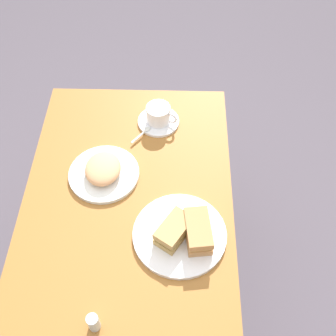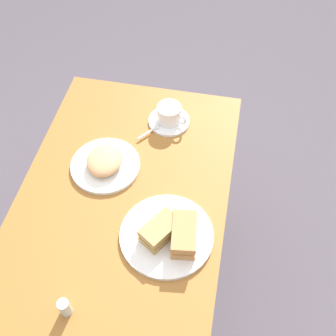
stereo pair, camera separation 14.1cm
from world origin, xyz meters
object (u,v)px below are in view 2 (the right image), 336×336
object	(u,v)px
dining_table	(125,231)
sandwich_plate	(167,235)
spoon	(152,130)
sandwich_back	(184,235)
coffee_cup	(170,113)
side_plate	(106,165)
coffee_saucer	(169,121)
sandwich_front	(160,230)
salt_shaker	(65,307)

from	to	relation	value
dining_table	sandwich_plate	world-z (taller)	sandwich_plate
spoon	sandwich_back	bearing A→B (deg)	24.09
coffee_cup	dining_table	bearing A→B (deg)	-13.03
coffee_cup	side_plate	bearing A→B (deg)	-35.37
side_plate	sandwich_back	bearing A→B (deg)	53.37
spoon	coffee_cup	bearing A→B (deg)	139.82
coffee_saucer	side_plate	xyz separation A→B (m)	(0.25, -0.17, 0.00)
sandwich_plate	spoon	distance (m)	0.43
sandwich_front	sandwich_back	bearing A→B (deg)	88.32
sandwich_plate	salt_shaker	distance (m)	0.36
salt_shaker	sandwich_plate	bearing A→B (deg)	141.12
sandwich_back	coffee_saucer	world-z (taller)	sandwich_back
coffee_cup	salt_shaker	distance (m)	0.76
coffee_cup	side_plate	world-z (taller)	coffee_cup
sandwich_front	dining_table	bearing A→B (deg)	-121.24
dining_table	sandwich_back	distance (m)	0.33
sandwich_back	coffee_saucer	bearing A→B (deg)	-164.05
spoon	side_plate	world-z (taller)	spoon
sandwich_plate	coffee_cup	distance (m)	0.48
sandwich_front	coffee_saucer	world-z (taller)	sandwich_front
sandwich_plate	salt_shaker	xyz separation A→B (m)	(0.28, -0.22, 0.02)
sandwich_front	spoon	world-z (taller)	sandwich_front
coffee_saucer	sandwich_back	bearing A→B (deg)	15.95
sandwich_plate	coffee_cup	xyz separation A→B (m)	(-0.47, -0.08, 0.04)
coffee_saucer	coffee_cup	size ratio (longest dim) A/B	1.34
sandwich_front	sandwich_plate	bearing A→B (deg)	110.22
sandwich_front	coffee_saucer	size ratio (longest dim) A/B	0.90
sandwich_back	coffee_saucer	size ratio (longest dim) A/B	0.92
dining_table	sandwich_back	size ratio (longest dim) A/B	7.93
sandwich_back	salt_shaker	size ratio (longest dim) A/B	2.23
sandwich_back	coffee_cup	bearing A→B (deg)	-164.20
dining_table	side_plate	bearing A→B (deg)	-147.53
spoon	salt_shaker	size ratio (longest dim) A/B	1.33
coffee_cup	spoon	bearing A→B (deg)	-40.18
side_plate	spoon	bearing A→B (deg)	146.33
sandwich_plate	coffee_cup	size ratio (longest dim) A/B	2.51
dining_table	spoon	bearing A→B (deg)	173.39
coffee_saucer	sandwich_front	bearing A→B (deg)	7.83
side_plate	sandwich_plate	bearing A→B (deg)	49.13
coffee_cup	spoon	size ratio (longest dim) A/B	1.36
dining_table	coffee_cup	distance (m)	0.45
sandwich_plate	coffee_cup	world-z (taller)	coffee_cup
coffee_cup	spoon	xyz separation A→B (m)	(0.06, -0.05, -0.03)
coffee_saucer	dining_table	bearing A→B (deg)	-12.79
coffee_cup	salt_shaker	world-z (taller)	coffee_cup
sandwich_back	side_plate	xyz separation A→B (m)	(-0.23, -0.31, -0.04)
sandwich_plate	salt_shaker	bearing A→B (deg)	-38.88
coffee_saucer	side_plate	size ratio (longest dim) A/B	0.65
spoon	salt_shaker	xyz separation A→B (m)	(0.68, -0.09, 0.02)
spoon	salt_shaker	bearing A→B (deg)	-7.48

